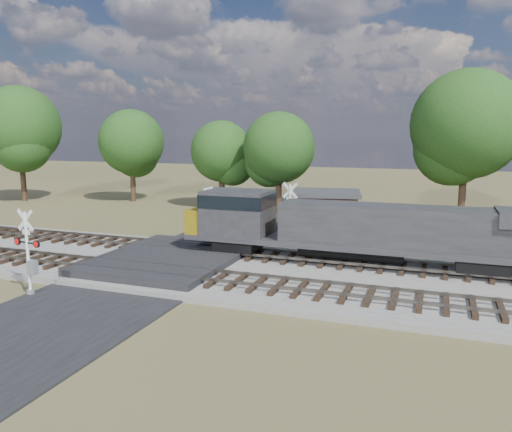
% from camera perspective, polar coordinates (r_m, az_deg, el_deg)
% --- Properties ---
extents(ground, '(160.00, 160.00, 0.00)m').
position_cam_1_polar(ground, '(27.14, -10.37, -5.90)').
color(ground, '#494A27').
rests_on(ground, ground).
extents(ballast_bed, '(140.00, 10.00, 0.30)m').
position_cam_1_polar(ballast_bed, '(24.27, 11.27, -7.41)').
color(ballast_bed, gray).
rests_on(ballast_bed, ground).
extents(road, '(7.00, 60.00, 0.08)m').
position_cam_1_polar(road, '(27.13, -10.37, -5.81)').
color(road, black).
rests_on(road, ground).
extents(crossing_panel, '(7.00, 9.00, 0.62)m').
position_cam_1_polar(crossing_panel, '(27.47, -9.86, -5.01)').
color(crossing_panel, '#262628').
rests_on(crossing_panel, ground).
extents(track_near, '(140.00, 2.60, 0.33)m').
position_cam_1_polar(track_near, '(23.89, -6.32, -6.90)').
color(track_near, black).
rests_on(track_near, ballast_bed).
extents(track_far, '(140.00, 2.60, 0.33)m').
position_cam_1_polar(track_far, '(28.30, -1.82, -4.24)').
color(track_far, black).
rests_on(track_far, ballast_bed).
extents(crossing_signal_near, '(1.56, 0.37, 3.88)m').
position_cam_1_polar(crossing_signal_near, '(24.07, -24.46, -4.63)').
color(crossing_signal_near, silver).
rests_on(crossing_signal_near, ground).
extents(crossing_signal_far, '(1.64, 0.39, 4.08)m').
position_cam_1_polar(crossing_signal_far, '(31.49, 3.75, -0.45)').
color(crossing_signal_far, silver).
rests_on(crossing_signal_far, ground).
extents(equipment_shed, '(5.40, 5.40, 3.15)m').
position_cam_1_polar(equipment_shed, '(34.85, 7.97, 0.27)').
color(equipment_shed, '#44271D').
rests_on(equipment_shed, ground).
extents(treeline, '(79.58, 11.29, 11.93)m').
position_cam_1_polar(treeline, '(43.41, 6.80, 8.78)').
color(treeline, black).
rests_on(treeline, ground).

